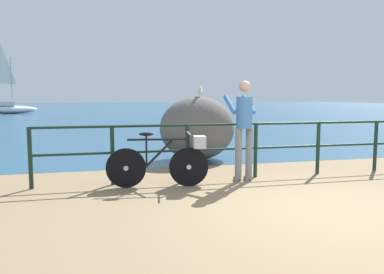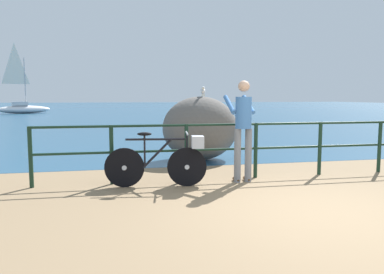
{
  "view_description": "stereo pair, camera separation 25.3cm",
  "coord_description": "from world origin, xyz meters",
  "px_view_note": "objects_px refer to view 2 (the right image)",
  "views": [
    {
      "loc": [
        -2.79,
        -4.31,
        1.51
      ],
      "look_at": [
        -1.12,
        2.55,
        0.74
      ],
      "focal_mm": 35.12,
      "sensor_mm": 36.0,
      "label": 1
    },
    {
      "loc": [
        -2.55,
        -4.36,
        1.51
      ],
      "look_at": [
        -1.12,
        2.55,
        0.74
      ],
      "focal_mm": 35.12,
      "sensor_mm": 36.0,
      "label": 2
    }
  ],
  "objects_px": {
    "breakwater_boulder_main": "(200,128)",
    "seagull": "(203,91)",
    "sailboat": "(23,105)",
    "person_at_railing": "(243,126)",
    "bicycle": "(165,159)"
  },
  "relations": [
    {
      "from": "breakwater_boulder_main",
      "to": "seagull",
      "type": "relative_size",
      "value": 5.23
    },
    {
      "from": "bicycle",
      "to": "breakwater_boulder_main",
      "type": "height_order",
      "value": "breakwater_boulder_main"
    },
    {
      "from": "person_at_railing",
      "to": "breakwater_boulder_main",
      "type": "relative_size",
      "value": 0.99
    },
    {
      "from": "bicycle",
      "to": "seagull",
      "type": "bearing_deg",
      "value": 71.58
    },
    {
      "from": "sailboat",
      "to": "breakwater_boulder_main",
      "type": "bearing_deg",
      "value": -86.81
    },
    {
      "from": "seagull",
      "to": "sailboat",
      "type": "height_order",
      "value": "sailboat"
    },
    {
      "from": "breakwater_boulder_main",
      "to": "sailboat",
      "type": "distance_m",
      "value": 28.86
    },
    {
      "from": "bicycle",
      "to": "sailboat",
      "type": "xyz_separation_m",
      "value": [
        -8.79,
        29.59,
        0.24
      ]
    },
    {
      "from": "breakwater_boulder_main",
      "to": "seagull",
      "type": "height_order",
      "value": "seagull"
    },
    {
      "from": "person_at_railing",
      "to": "seagull",
      "type": "relative_size",
      "value": 5.2
    },
    {
      "from": "breakwater_boulder_main",
      "to": "sailboat",
      "type": "xyz_separation_m",
      "value": [
        -9.96,
        27.08,
        -0.04
      ]
    },
    {
      "from": "person_at_railing",
      "to": "sailboat",
      "type": "relative_size",
      "value": 0.29
    },
    {
      "from": "seagull",
      "to": "sailboat",
      "type": "bearing_deg",
      "value": -145.92
    },
    {
      "from": "breakwater_boulder_main",
      "to": "sailboat",
      "type": "height_order",
      "value": "sailboat"
    },
    {
      "from": "bicycle",
      "to": "breakwater_boulder_main",
      "type": "relative_size",
      "value": 0.94
    }
  ]
}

